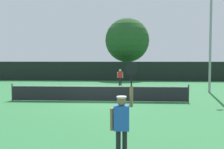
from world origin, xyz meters
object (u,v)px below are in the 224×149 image
player_serving (122,119)px  light_pole (211,22)px  parked_car_far (162,72)px  large_tree (127,40)px  parked_car_mid (132,71)px  parked_car_near (65,72)px  tennis_ball (97,97)px  player_receiving (120,76)px

player_serving → light_pole: (6.48, 14.57, 4.37)m
parked_car_far → light_pole: bearing=-77.3°
large_tree → light_pole: bearing=-66.3°
large_tree → parked_car_mid: large_tree is taller
light_pole → parked_car_mid: (-5.73, 19.75, -4.71)m
player_serving → parked_car_mid: player_serving is taller
player_serving → parked_car_near: 33.14m
player_serving → light_pole: size_ratio=0.26×
player_serving → parked_car_mid: size_ratio=0.60×
tennis_ball → light_pole: size_ratio=0.01×
parked_car_near → parked_car_mid: size_ratio=1.04×
tennis_ball → light_pole: 10.54m
parked_car_near → large_tree: bearing=-23.7°
player_serving → parked_car_near: bearing=105.9°
player_receiving → light_pole: 9.59m
light_pole → parked_car_mid: size_ratio=2.31×
large_tree → parked_car_near: 10.39m
player_receiving → light_pole: bearing=147.0°
tennis_ball → large_tree: 18.83m
player_receiving → parked_car_mid: parked_car_mid is taller
player_serving → player_receiving: 19.19m
tennis_ball → light_pole: bearing=21.1°
player_receiving → player_serving: bearing=91.9°
light_pole → large_tree: size_ratio=1.22×
tennis_ball → player_receiving: bearing=80.5°
player_serving → parked_car_mid: (0.74, 34.32, -0.34)m
player_serving → parked_car_far: 32.91m
player_receiving → parked_car_far: 14.50m
tennis_ball → large_tree: (1.94, 18.03, 5.08)m
player_receiving → parked_car_near: bearing=-56.3°
light_pole → parked_car_near: (-15.58, 17.29, -4.71)m
player_serving → large_tree: large_tree is taller
light_pole → parked_car_near: size_ratio=2.21×
light_pole → parked_car_near: 23.75m
player_serving → player_receiving: (-0.63, 19.18, -0.14)m
tennis_ball → player_serving: bearing=-80.3°
tennis_ball → parked_car_mid: (2.68, 23.00, 0.74)m
large_tree → tennis_ball: bearing=-96.1°
tennis_ball → parked_car_far: bearing=71.8°
player_serving → player_receiving: player_serving is taller
parked_car_near → player_receiving: bearing=-64.5°
large_tree → parked_car_near: size_ratio=1.82×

